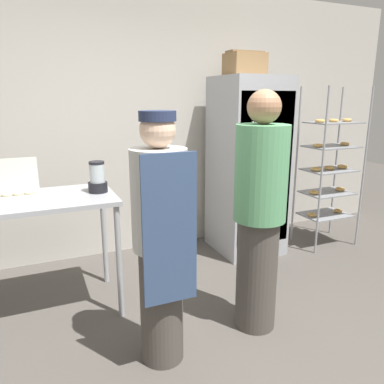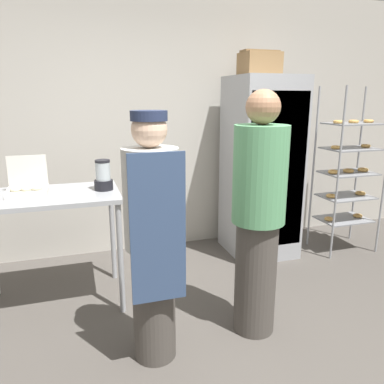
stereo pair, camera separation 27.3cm
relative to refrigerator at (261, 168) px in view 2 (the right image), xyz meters
name	(u,v)px [view 2 (the right image)]	position (x,y,z in m)	size (l,w,h in m)	color
ground_plane	(247,368)	(-0.94, -1.68, -0.94)	(14.00, 14.00, 0.00)	#4C4742
back_wall	(162,123)	(-0.94, 0.55, 0.45)	(6.40, 0.12, 2.79)	#B7B2A8
refrigerator	(261,168)	(0.00, 0.00, 0.00)	(0.67, 0.73, 1.88)	#9EA0A5
baking_rack	(348,171)	(0.94, -0.22, -0.05)	(0.62, 0.44, 1.78)	#93969B
prep_counter	(49,208)	(-2.11, -0.48, -0.12)	(1.09, 0.68, 0.94)	#9EA0A5
donut_box	(27,188)	(-2.25, -0.46, 0.05)	(0.30, 0.25, 0.29)	silver
blender_pitcher	(103,177)	(-1.67, -0.47, 0.11)	(0.15, 0.15, 0.25)	black
cardboard_storage_box	(259,64)	(-0.03, 0.07, 1.06)	(0.38, 0.31, 0.24)	#937047
person_baker	(152,238)	(-1.46, -1.38, -0.11)	(0.34, 0.36, 1.60)	#47423D
person_customer	(258,216)	(-0.70, -1.31, -0.06)	(0.37, 0.37, 1.73)	#47423D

